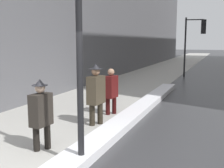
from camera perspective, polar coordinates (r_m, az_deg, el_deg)
The scene contains 6 objects.
sidewalk_slab at distance 19.53m, azimuth 7.70°, elevation 1.73°, with size 4.00×80.00×0.01m.
snow_bank_curb at distance 9.29m, azimuth 5.33°, elevation -5.29°, with size 0.62×10.98×0.20m.
traffic_light_near at distance 19.19m, azimuth 16.75°, elevation 9.67°, with size 1.31×0.42×3.87m.
pedestrian_nearside at distance 6.16m, azimuth -14.24°, elevation -5.53°, with size 0.33×0.50×1.55m.
pedestrian_in_fedora at distance 7.77m, azimuth -3.28°, elevation -1.61°, with size 0.37×0.56×1.73m.
pedestrian_trailing at distance 8.92m, azimuth -0.20°, elevation -1.07°, with size 0.33×0.50×1.48m.
Camera 1 is at (2.73, -3.81, 2.33)m, focal length 45.00 mm.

